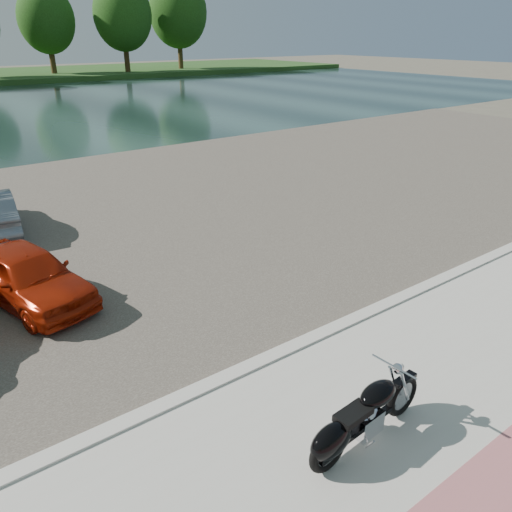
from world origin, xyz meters
The scene contains 6 objects.
ground centered at (0.00, 0.00, 0.00)m, with size 200.00×200.00×0.00m, color #595447.
promenade centered at (0.00, -1.00, 0.05)m, with size 60.00×6.00×0.10m, color beige.
kerb centered at (0.00, 2.00, 0.07)m, with size 60.00×0.30×0.14m, color beige.
parking_lot centered at (0.00, 11.00, 0.02)m, with size 60.00×18.00×0.04m, color #423D35.
motorcycle centered at (-1.09, -0.39, 0.56)m, with size 2.33×0.75×1.05m.
car_4 centered at (-3.60, 6.84, 0.67)m, with size 1.50×3.72×1.27m, color #AA230B.
Camera 1 is at (-5.41, -3.81, 5.45)m, focal length 35.00 mm.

